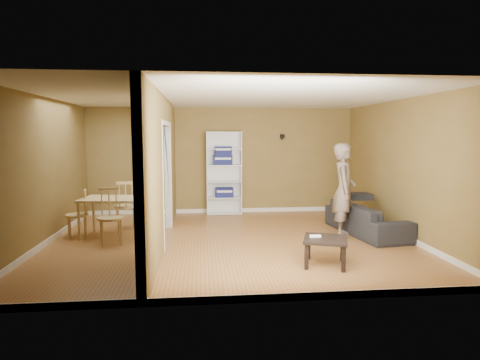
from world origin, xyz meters
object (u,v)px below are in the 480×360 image
coffee_table (325,242)px  chair_far (126,205)px  dining_table (114,202)px  sofa (366,214)px  bookshelf (224,173)px  person (344,182)px  chair_near (110,216)px  chair_left (77,214)px

coffee_table → chair_far: bearing=141.1°
dining_table → sofa: bearing=-3.6°
bookshelf → dining_table: (-2.22, -2.00, -0.35)m
sofa → chair_far: size_ratio=2.03×
bookshelf → coffee_table: bookshelf is taller
person → chair_near: size_ratio=2.08×
coffee_table → chair_near: size_ratio=0.62×
sofa → dining_table: sofa is taller
sofa → chair_left: bearing=79.2°
chair_left → bookshelf: bearing=112.9°
chair_near → person: bearing=-15.6°
person → bookshelf: person is taller
sofa → coffee_table: (-1.40, -1.81, -0.04)m
chair_near → chair_far: size_ratio=1.00×
coffee_table → dining_table: bearing=148.7°
sofa → chair_left: size_ratio=2.27×
person → chair_near: 4.34m
coffee_table → bookshelf: bearing=107.1°
coffee_table → chair_left: size_ratio=0.69×
bookshelf → chair_near: bookshelf is taller
person → bookshelf: 3.25m
bookshelf → chair_left: bearing=-145.1°
chair_near → chair_far: bearing=70.2°
chair_near → coffee_table: bearing=-41.4°
coffee_table → person: bearing=62.3°
coffee_table → dining_table: (-3.49, 2.12, 0.31)m
chair_left → chair_far: size_ratio=0.90×
person → chair_left: bearing=104.9°
coffee_table → dining_table: size_ratio=0.52×
bookshelf → chair_far: size_ratio=2.01×
coffee_table → chair_left: bearing=153.4°
chair_left → chair_near: size_ratio=0.90×
person → chair_far: (-4.25, 1.06, -0.54)m
dining_table → chair_near: chair_near is taller
coffee_table → chair_near: (-3.42, 1.51, 0.15)m
chair_far → sofa: bearing=157.5°
dining_table → chair_left: (-0.69, -0.03, -0.21)m
bookshelf → dining_table: bookshelf is taller
bookshelf → coffee_table: bearing=-72.9°
bookshelf → chair_left: bookshelf is taller
coffee_table → dining_table: dining_table is taller
coffee_table → chair_left: chair_left is taller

